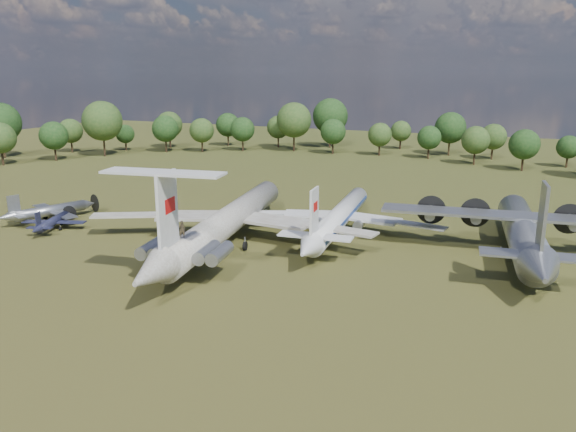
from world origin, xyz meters
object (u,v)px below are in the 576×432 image
at_px(il62_airliner, 228,226).
at_px(tu104_jet, 339,221).
at_px(an12_transport, 522,237).
at_px(small_prop_west, 53,224).
at_px(person_on_il62, 182,229).
at_px(small_prop_northwest, 51,213).

relative_size(il62_airliner, tu104_jet, 1.31).
relative_size(il62_airliner, an12_transport, 1.32).
xyz_separation_m(tu104_jet, an12_transport, (24.64, -0.50, 0.60)).
height_order(small_prop_west, person_on_il62, person_on_il62).
xyz_separation_m(an12_transport, person_on_il62, (-34.47, -24.60, 3.52)).
relative_size(small_prop_northwest, person_on_il62, 8.79).
bearing_deg(small_prop_west, il62_airliner, -11.13).
bearing_deg(tu104_jet, small_prop_northwest, -171.74).
relative_size(an12_transport, small_prop_northwest, 2.36).
xyz_separation_m(small_prop_northwest, person_on_il62, (34.42, -13.85, 4.91)).
xyz_separation_m(il62_airliner, small_prop_northwest, (-32.00, -0.47, -1.35)).
relative_size(il62_airliner, small_prop_northwest, 3.13).
relative_size(an12_transport, person_on_il62, 20.78).
relative_size(tu104_jet, person_on_il62, 21.06).
bearing_deg(an12_transport, person_on_il62, -151.95).
bearing_deg(an12_transport, small_prop_west, -174.67).
distance_m(il62_airliner, person_on_il62, 14.95).
bearing_deg(an12_transport, small_prop_northwest, -178.59).
height_order(tu104_jet, small_prop_northwest, tu104_jet).
bearing_deg(person_on_il62, small_prop_northwest, -55.94).
height_order(tu104_jet, small_prop_west, tu104_jet).
bearing_deg(tu104_jet, an12_transport, -7.15).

